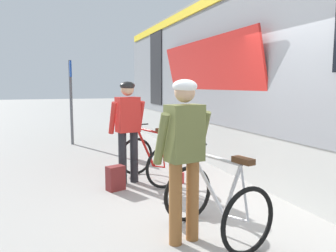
{
  "coord_description": "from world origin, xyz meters",
  "views": [
    {
      "loc": [
        -2.05,
        -3.59,
        1.7
      ],
      "look_at": [
        -0.23,
        1.47,
        1.05
      ],
      "focal_mm": 36.16,
      "sensor_mm": 36.0,
      "label": 1
    }
  ],
  "objects_px": {
    "cyclist_near_in_red": "(128,123)",
    "water_bottle_near_the_bikes": "(182,178)",
    "platform_sign_post": "(71,88)",
    "bicycle_far_silver": "(215,202)",
    "cyclist_far_in_olive": "(184,147)",
    "bicycle_near_red": "(149,159)",
    "backpack_on_platform": "(116,178)"
  },
  "relations": [
    {
      "from": "backpack_on_platform",
      "to": "water_bottle_near_the_bikes",
      "type": "relative_size",
      "value": 2.1
    },
    {
      "from": "bicycle_far_silver",
      "to": "platform_sign_post",
      "type": "height_order",
      "value": "platform_sign_post"
    },
    {
      "from": "cyclist_far_in_olive",
      "to": "platform_sign_post",
      "type": "height_order",
      "value": "platform_sign_post"
    },
    {
      "from": "cyclist_near_in_red",
      "to": "cyclist_far_in_olive",
      "type": "height_order",
      "value": "same"
    },
    {
      "from": "bicycle_near_red",
      "to": "backpack_on_platform",
      "type": "height_order",
      "value": "bicycle_near_red"
    },
    {
      "from": "bicycle_far_silver",
      "to": "platform_sign_post",
      "type": "bearing_deg",
      "value": 98.93
    },
    {
      "from": "water_bottle_near_the_bikes",
      "to": "platform_sign_post",
      "type": "bearing_deg",
      "value": 107.76
    },
    {
      "from": "water_bottle_near_the_bikes",
      "to": "platform_sign_post",
      "type": "height_order",
      "value": "platform_sign_post"
    },
    {
      "from": "platform_sign_post",
      "to": "bicycle_near_red",
      "type": "bearing_deg",
      "value": -77.02
    },
    {
      "from": "bicycle_near_red",
      "to": "water_bottle_near_the_bikes",
      "type": "height_order",
      "value": "bicycle_near_red"
    },
    {
      "from": "bicycle_near_red",
      "to": "water_bottle_near_the_bikes",
      "type": "distance_m",
      "value": 0.67
    },
    {
      "from": "cyclist_far_in_olive",
      "to": "backpack_on_platform",
      "type": "xyz_separation_m",
      "value": [
        -0.35,
        2.06,
        -0.85
      ]
    },
    {
      "from": "cyclist_far_in_olive",
      "to": "water_bottle_near_the_bikes",
      "type": "xyz_separation_m",
      "value": [
        0.82,
        2.06,
        -0.96
      ]
    },
    {
      "from": "cyclist_near_in_red",
      "to": "cyclist_far_in_olive",
      "type": "xyz_separation_m",
      "value": [
        0.05,
        -2.4,
        0.0
      ]
    },
    {
      "from": "cyclist_far_in_olive",
      "to": "water_bottle_near_the_bikes",
      "type": "relative_size",
      "value": 9.27
    },
    {
      "from": "cyclist_far_in_olive",
      "to": "bicycle_far_silver",
      "type": "bearing_deg",
      "value": -0.53
    },
    {
      "from": "backpack_on_platform",
      "to": "platform_sign_post",
      "type": "relative_size",
      "value": 0.17
    },
    {
      "from": "platform_sign_post",
      "to": "cyclist_far_in_olive",
      "type": "bearing_deg",
      "value": -84.2
    },
    {
      "from": "platform_sign_post",
      "to": "backpack_on_platform",
      "type": "bearing_deg",
      "value": -85.86
    },
    {
      "from": "bicycle_far_silver",
      "to": "backpack_on_platform",
      "type": "distance_m",
      "value": 2.2
    },
    {
      "from": "cyclist_far_in_olive",
      "to": "water_bottle_near_the_bikes",
      "type": "distance_m",
      "value": 2.42
    },
    {
      "from": "bicycle_far_silver",
      "to": "backpack_on_platform",
      "type": "bearing_deg",
      "value": 109.31
    },
    {
      "from": "cyclist_far_in_olive",
      "to": "bicycle_far_silver",
      "type": "height_order",
      "value": "cyclist_far_in_olive"
    },
    {
      "from": "platform_sign_post",
      "to": "cyclist_near_in_red",
      "type": "bearing_deg",
      "value": -81.72
    },
    {
      "from": "bicycle_near_red",
      "to": "bicycle_far_silver",
      "type": "height_order",
      "value": "same"
    },
    {
      "from": "cyclist_near_in_red",
      "to": "cyclist_far_in_olive",
      "type": "bearing_deg",
      "value": -88.75
    },
    {
      "from": "platform_sign_post",
      "to": "water_bottle_near_the_bikes",
      "type": "bearing_deg",
      "value": -72.24
    },
    {
      "from": "cyclist_near_in_red",
      "to": "water_bottle_near_the_bikes",
      "type": "distance_m",
      "value": 1.34
    },
    {
      "from": "cyclist_near_in_red",
      "to": "platform_sign_post",
      "type": "height_order",
      "value": "platform_sign_post"
    },
    {
      "from": "bicycle_far_silver",
      "to": "bicycle_near_red",
      "type": "bearing_deg",
      "value": 91.27
    },
    {
      "from": "water_bottle_near_the_bikes",
      "to": "bicycle_far_silver",
      "type": "bearing_deg",
      "value": -102.18
    },
    {
      "from": "bicycle_near_red",
      "to": "bicycle_far_silver",
      "type": "bearing_deg",
      "value": -88.73
    }
  ]
}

